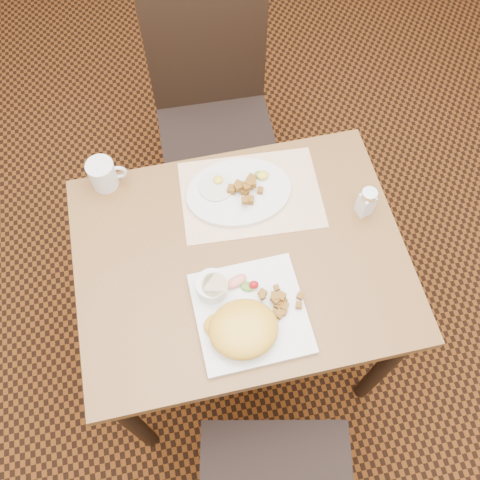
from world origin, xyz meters
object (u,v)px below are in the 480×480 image
table (241,272)px  chair_far (214,109)px  coffee_mug (103,174)px  plate_square (251,313)px  salt_shaker (366,202)px  plate_oval (239,192)px

table → chair_far: chair_far is taller
table → coffee_mug: (-0.33, 0.32, 0.15)m
plate_square → coffee_mug: bearing=123.5°
chair_far → salt_shaker: 0.76m
coffee_mug → plate_square: bearing=-56.5°
chair_far → coffee_mug: bearing=47.4°
salt_shaker → plate_square: bearing=-148.7°
chair_far → plate_square: chair_far is taller
salt_shaker → coffee_mug: 0.75m
plate_square → table: bearing=86.1°
chair_far → plate_oval: size_ratio=3.19×
plate_oval → salt_shaker: 0.36m
table → coffee_mug: 0.49m
table → plate_square: size_ratio=3.21×
chair_far → salt_shaker: bearing=118.4°
plate_square → plate_oval: plate_oval is taller
plate_oval → coffee_mug: (-0.37, 0.12, 0.03)m
coffee_mug → plate_oval: bearing=-18.2°
chair_far → coffee_mug: chair_far is taller
table → chair_far: size_ratio=0.93×
plate_oval → salt_shaker: (0.33, -0.13, 0.04)m
table → coffee_mug: coffee_mug is taller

